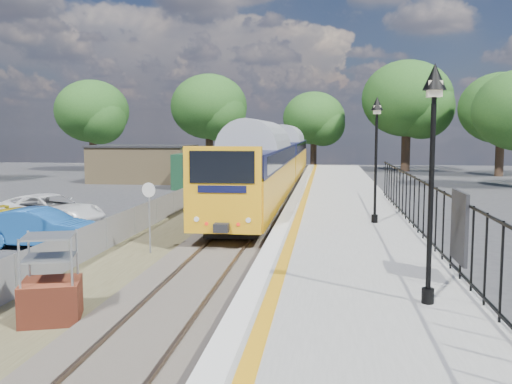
% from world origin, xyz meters
% --- Properties ---
extents(ground, '(120.00, 120.00, 0.00)m').
position_xyz_m(ground, '(0.00, 0.00, 0.00)').
color(ground, '#2D2D30').
rests_on(ground, ground).
extents(track_bed, '(5.90, 80.00, 0.29)m').
position_xyz_m(track_bed, '(-0.47, 9.67, 0.09)').
color(track_bed, '#473F38').
rests_on(track_bed, ground).
extents(platform, '(5.00, 70.00, 0.90)m').
position_xyz_m(platform, '(4.20, 8.00, 0.45)').
color(platform, gray).
rests_on(platform, ground).
extents(platform_edge, '(0.90, 70.00, 0.01)m').
position_xyz_m(platform_edge, '(2.14, 8.00, 0.90)').
color(platform_edge, silver).
rests_on(platform_edge, platform).
extents(victorian_lamp_south, '(0.44, 0.44, 4.60)m').
position_xyz_m(victorian_lamp_south, '(5.50, -4.00, 4.30)').
color(victorian_lamp_south, black).
rests_on(victorian_lamp_south, platform).
extents(victorian_lamp_north, '(0.44, 0.44, 4.60)m').
position_xyz_m(victorian_lamp_north, '(5.30, 6.00, 4.30)').
color(victorian_lamp_north, black).
rests_on(victorian_lamp_north, platform).
extents(palisade_fence, '(0.12, 26.00, 2.00)m').
position_xyz_m(palisade_fence, '(6.55, 2.24, 1.84)').
color(palisade_fence, black).
rests_on(palisade_fence, platform).
extents(wire_fence, '(0.06, 52.00, 1.20)m').
position_xyz_m(wire_fence, '(-4.20, 12.00, 0.60)').
color(wire_fence, '#999EA3').
rests_on(wire_fence, ground).
extents(outbuilding, '(10.80, 10.10, 3.12)m').
position_xyz_m(outbuilding, '(-10.91, 31.21, 1.52)').
color(outbuilding, '#917A52').
rests_on(outbuilding, ground).
extents(tree_line, '(56.80, 43.80, 11.88)m').
position_xyz_m(tree_line, '(1.40, 42.00, 6.61)').
color(tree_line, '#332319').
rests_on(tree_line, ground).
extents(train, '(2.82, 40.83, 3.51)m').
position_xyz_m(train, '(0.00, 24.34, 2.34)').
color(train, orange).
rests_on(train, ground).
extents(brick_plinth, '(1.57, 1.57, 2.00)m').
position_xyz_m(brick_plinth, '(-2.50, -3.50, 0.96)').
color(brick_plinth, brown).
rests_on(brick_plinth, ground).
extents(speed_sign, '(0.50, 0.15, 2.51)m').
position_xyz_m(speed_sign, '(-2.50, 3.62, 1.68)').
color(speed_sign, '#999EA3').
rests_on(speed_sign, ground).
extents(car_blue, '(4.46, 1.74, 1.45)m').
position_xyz_m(car_blue, '(-6.88, 4.36, 0.72)').
color(car_blue, '#1C57A8').
rests_on(car_blue, ground).
extents(car_yellow, '(4.72, 3.18, 1.27)m').
position_xyz_m(car_yellow, '(-7.99, 5.45, 0.63)').
color(car_yellow, gold).
rests_on(car_yellow, ground).
extents(car_white, '(5.78, 3.98, 1.47)m').
position_xyz_m(car_white, '(-8.72, 8.69, 0.73)').
color(car_white, white).
rests_on(car_white, ground).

